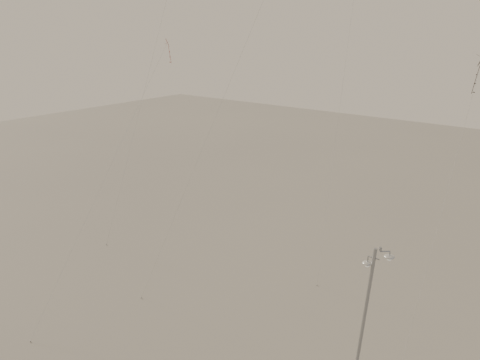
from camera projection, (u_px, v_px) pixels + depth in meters
The scene contains 5 objects.
ground at pixel (188, 346), 28.55m from camera, with size 160.00×160.00×0.00m, color gray.
street_lamp at pixel (367, 311), 24.54m from camera, with size 1.49×0.83×8.20m.
kite_1 at pixel (251, 32), 28.18m from camera, with size 8.30×7.19×25.34m.
kite_3 at pixel (135, 114), 33.18m from camera, with size 1.50×14.26×17.74m.
kite_4 at pixel (463, 131), 22.00m from camera, with size 0.82×6.09×17.59m.
Camera 1 is at (17.18, -16.99, 18.57)m, focal length 35.00 mm.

